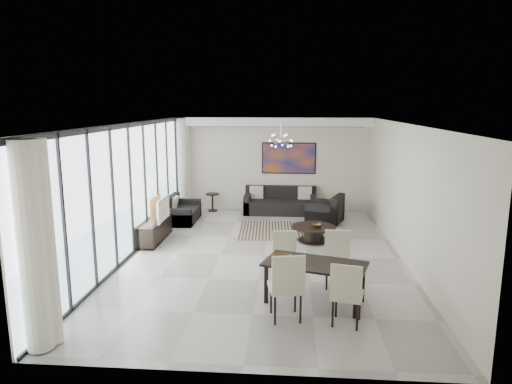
# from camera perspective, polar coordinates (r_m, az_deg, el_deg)

# --- Properties ---
(room_shell) EXTENTS (6.00, 9.00, 2.90)m
(room_shell) POSITION_cam_1_polar(r_m,az_deg,el_deg) (9.81, 3.69, 0.02)
(room_shell) COLOR #A8A39B
(room_shell) RESTS_ON ground
(window_wall) EXTENTS (0.37, 8.95, 2.90)m
(window_wall) POSITION_cam_1_polar(r_m,az_deg,el_deg) (10.39, -14.93, 0.39)
(window_wall) COLOR silver
(window_wall) RESTS_ON floor
(soffit) EXTENTS (5.98, 0.40, 0.26)m
(soffit) POSITION_cam_1_polar(r_m,az_deg,el_deg) (13.95, 2.10, 8.75)
(soffit) COLOR white
(soffit) RESTS_ON room_shell
(painting) EXTENTS (1.68, 0.04, 0.98)m
(painting) POSITION_cam_1_polar(r_m,az_deg,el_deg) (14.19, 4.12, 4.24)
(painting) COLOR #AA4E17
(painting) RESTS_ON room_shell
(chandelier) EXTENTS (0.66, 0.66, 0.71)m
(chandelier) POSITION_cam_1_polar(r_m,az_deg,el_deg) (12.17, 3.15, 6.44)
(chandelier) COLOR silver
(chandelier) RESTS_ON room_shell
(rug) EXTENTS (2.51, 1.98, 0.01)m
(rug) POSITION_cam_1_polar(r_m,az_deg,el_deg) (12.17, 3.68, -4.80)
(rug) COLOR black
(rug) RESTS_ON floor
(coffee_table) EXTENTS (1.08, 1.08, 0.38)m
(coffee_table) POSITION_cam_1_polar(r_m,az_deg,el_deg) (11.25, 7.22, -5.09)
(coffee_table) COLOR black
(coffee_table) RESTS_ON floor
(bowl_coffee) EXTENTS (0.24, 0.24, 0.07)m
(bowl_coffee) POSITION_cam_1_polar(r_m,az_deg,el_deg) (11.16, 7.60, -4.17)
(bowl_coffee) COLOR brown
(bowl_coffee) RESTS_ON coffee_table
(sofa_main) EXTENTS (2.20, 0.90, 0.80)m
(sofa_main) POSITION_cam_1_polar(r_m,az_deg,el_deg) (14.03, 3.05, -1.55)
(sofa_main) COLOR black
(sofa_main) RESTS_ON floor
(loveseat) EXTENTS (0.81, 1.44, 0.72)m
(loveseat) POSITION_cam_1_polar(r_m,az_deg,el_deg) (13.19, -9.36, -2.60)
(loveseat) COLOR black
(loveseat) RESTS_ON floor
(armchair) EXTENTS (1.17, 1.20, 0.80)m
(armchair) POSITION_cam_1_polar(r_m,az_deg,el_deg) (13.06, 8.78, -2.60)
(armchair) COLOR black
(armchair) RESTS_ON floor
(side_table) EXTENTS (0.41, 0.41, 0.57)m
(side_table) POSITION_cam_1_polar(r_m,az_deg,el_deg) (14.29, -5.47, -0.89)
(side_table) COLOR black
(side_table) RESTS_ON floor
(tv_console) EXTENTS (0.47, 1.66, 0.52)m
(tv_console) POSITION_cam_1_polar(r_m,az_deg,el_deg) (11.50, -12.63, -4.67)
(tv_console) COLOR black
(tv_console) RESTS_ON floor
(television) EXTENTS (0.14, 0.97, 0.56)m
(television) POSITION_cam_1_polar(r_m,az_deg,el_deg) (11.30, -12.01, -2.11)
(television) COLOR gray
(television) RESTS_ON tv_console
(dining_table) EXTENTS (1.85, 1.30, 0.70)m
(dining_table) POSITION_cam_1_polar(r_m,az_deg,el_deg) (7.79, 7.38, -9.37)
(dining_table) COLOR black
(dining_table) RESTS_ON floor
(dining_chair_sw) EXTENTS (0.59, 0.59, 1.10)m
(dining_chair_sw) POSITION_cam_1_polar(r_m,az_deg,el_deg) (7.09, 3.90, -11.24)
(dining_chair_sw) COLOR beige
(dining_chair_sw) RESTS_ON floor
(dining_chair_se) EXTENTS (0.56, 0.56, 1.01)m
(dining_chair_se) POSITION_cam_1_polar(r_m,az_deg,el_deg) (7.07, 11.25, -11.96)
(dining_chair_se) COLOR beige
(dining_chair_se) RESTS_ON floor
(dining_chair_nw) EXTENTS (0.49, 0.49, 0.97)m
(dining_chair_nw) POSITION_cam_1_polar(r_m,az_deg,el_deg) (8.60, 3.62, -7.71)
(dining_chair_nw) COLOR beige
(dining_chair_nw) RESTS_ON floor
(dining_chair_ne) EXTENTS (0.49, 0.49, 1.01)m
(dining_chair_ne) POSITION_cam_1_polar(r_m,az_deg,el_deg) (8.60, 10.11, -7.68)
(dining_chair_ne) COLOR beige
(dining_chair_ne) RESTS_ON floor
(bowl_dining) EXTENTS (0.36, 0.36, 0.09)m
(bowl_dining) POSITION_cam_1_polar(r_m,az_deg,el_deg) (7.78, 3.30, -8.32)
(bowl_dining) COLOR brown
(bowl_dining) RESTS_ON dining_table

